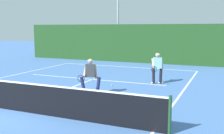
{
  "coord_description": "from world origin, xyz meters",
  "views": [
    {
      "loc": [
        6.87,
        -6.97,
        2.86
      ],
      "look_at": [
        1.81,
        4.76,
        1.0
      ],
      "focal_mm": 43.02,
      "sensor_mm": 36.0,
      "label": 1
    }
  ],
  "objects_px": {
    "tennis_ball": "(112,85)",
    "light_pole": "(118,4)",
    "tennis_ball_extra": "(132,96)",
    "player_near": "(90,75)",
    "player_far": "(157,67)"
  },
  "relations": [
    {
      "from": "tennis_ball",
      "to": "light_pole",
      "type": "height_order",
      "value": "light_pole"
    },
    {
      "from": "tennis_ball",
      "to": "tennis_ball_extra",
      "type": "bearing_deg",
      "value": -44.46
    },
    {
      "from": "player_near",
      "to": "tennis_ball_extra",
      "type": "distance_m",
      "value": 1.96
    },
    {
      "from": "tennis_ball",
      "to": "light_pole",
      "type": "bearing_deg",
      "value": 110.64
    },
    {
      "from": "player_far",
      "to": "player_near",
      "type": "bearing_deg",
      "value": 35.5
    },
    {
      "from": "tennis_ball_extra",
      "to": "light_pole",
      "type": "bearing_deg",
      "value": 114.65
    },
    {
      "from": "player_far",
      "to": "tennis_ball_extra",
      "type": "relative_size",
      "value": 24.2
    },
    {
      "from": "light_pole",
      "to": "tennis_ball_extra",
      "type": "bearing_deg",
      "value": -65.35
    },
    {
      "from": "tennis_ball",
      "to": "light_pole",
      "type": "distance_m",
      "value": 12.4
    },
    {
      "from": "player_near",
      "to": "tennis_ball_extra",
      "type": "xyz_separation_m",
      "value": [
        1.71,
        0.5,
        -0.83
      ]
    },
    {
      "from": "tennis_ball_extra",
      "to": "light_pole",
      "type": "relative_size",
      "value": 0.01
    },
    {
      "from": "player_near",
      "to": "player_far",
      "type": "bearing_deg",
      "value": -137.05
    },
    {
      "from": "tennis_ball",
      "to": "player_far",
      "type": "bearing_deg",
      "value": 37.11
    },
    {
      "from": "light_pole",
      "to": "player_far",
      "type": "bearing_deg",
      "value": -57.17
    },
    {
      "from": "player_near",
      "to": "tennis_ball_extra",
      "type": "relative_size",
      "value": 23.91
    }
  ]
}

